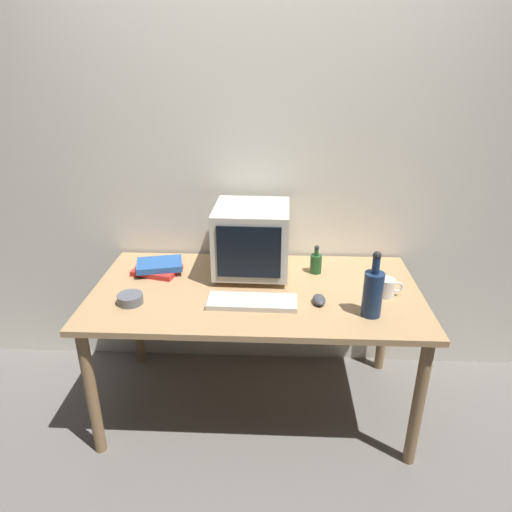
{
  "coord_description": "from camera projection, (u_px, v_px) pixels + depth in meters",
  "views": [
    {
      "loc": [
        0.09,
        -2.04,
        1.81
      ],
      "look_at": [
        0.0,
        0.0,
        0.91
      ],
      "focal_mm": 32.28,
      "sensor_mm": 36.0,
      "label": 1
    }
  ],
  "objects": [
    {
      "name": "back_wall",
      "position": [
        260.0,
        164.0,
        2.54
      ],
      "size": [
        4.0,
        0.08,
        2.5
      ],
      "primitive_type": "cube",
      "color": "silver",
      "rests_on": "ground"
    },
    {
      "name": "mug",
      "position": [
        387.0,
        288.0,
        2.22
      ],
      "size": [
        0.12,
        0.08,
        0.09
      ],
      "color": "white",
      "rests_on": "desk"
    },
    {
      "name": "computer_mouse",
      "position": [
        319.0,
        300.0,
        2.17
      ],
      "size": [
        0.07,
        0.1,
        0.04
      ],
      "primitive_type": "ellipsoid",
      "rotation": [
        0.0,
        0.0,
        0.05
      ],
      "color": "#3F3F47",
      "rests_on": "desk"
    },
    {
      "name": "keyboard",
      "position": [
        252.0,
        302.0,
        2.16
      ],
      "size": [
        0.42,
        0.16,
        0.02
      ],
      "primitive_type": "cube",
      "rotation": [
        0.0,
        0.0,
        -0.02
      ],
      "color": "beige",
      "rests_on": "desk"
    },
    {
      "name": "book_stack",
      "position": [
        158.0,
        267.0,
        2.47
      ],
      "size": [
        0.28,
        0.23,
        0.06
      ],
      "color": "red",
      "rests_on": "desk"
    },
    {
      "name": "ground_plane",
      "position": [
        256.0,
        403.0,
        2.6
      ],
      "size": [
        6.0,
        6.0,
        0.0
      ],
      "primitive_type": "plane",
      "color": "slate"
    },
    {
      "name": "cd_spindle",
      "position": [
        130.0,
        299.0,
        2.16
      ],
      "size": [
        0.12,
        0.12,
        0.04
      ],
      "primitive_type": "cylinder",
      "color": "#595B66",
      "rests_on": "desk"
    },
    {
      "name": "bottle_short",
      "position": [
        316.0,
        263.0,
        2.45
      ],
      "size": [
        0.06,
        0.06,
        0.16
      ],
      "color": "#1E4C23",
      "rests_on": "desk"
    },
    {
      "name": "crt_monitor",
      "position": [
        252.0,
        239.0,
        2.4
      ],
      "size": [
        0.39,
        0.4,
        0.37
      ],
      "color": "beige",
      "rests_on": "desk"
    },
    {
      "name": "desk",
      "position": [
        256.0,
        302.0,
        2.34
      ],
      "size": [
        1.63,
        0.85,
        0.73
      ],
      "color": "tan",
      "rests_on": "ground"
    },
    {
      "name": "bottle_tall",
      "position": [
        373.0,
        292.0,
        2.03
      ],
      "size": [
        0.09,
        0.09,
        0.31
      ],
      "color": "navy",
      "rests_on": "desk"
    }
  ]
}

